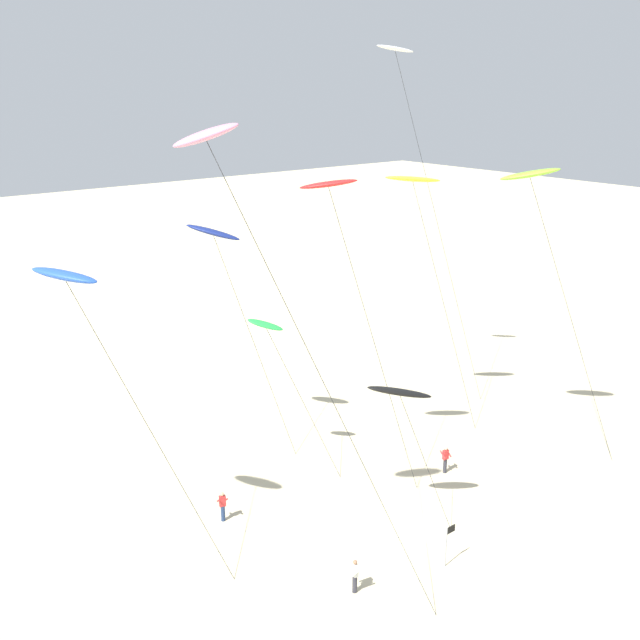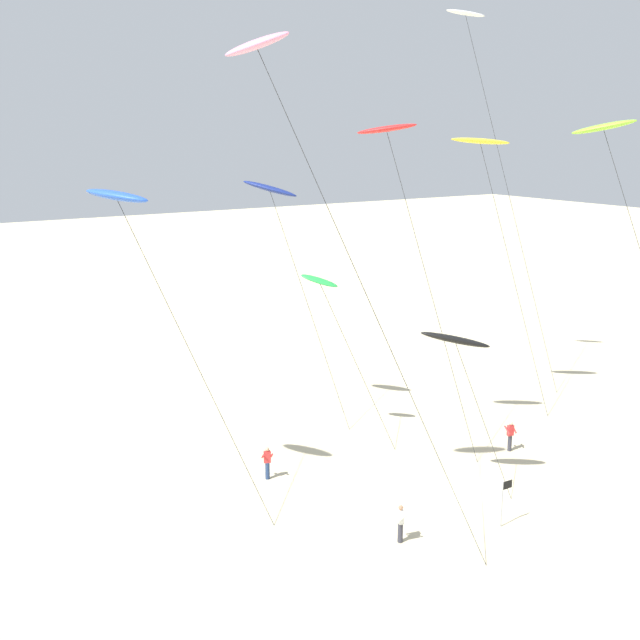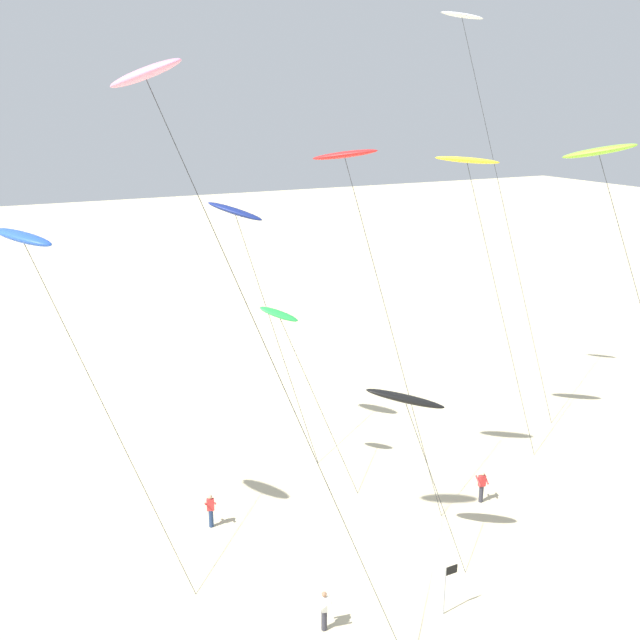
% 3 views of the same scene
% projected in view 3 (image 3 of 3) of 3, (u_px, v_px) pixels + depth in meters
% --- Properties ---
extents(ground_plane, '(260.00, 260.00, 0.00)m').
position_uv_depth(ground_plane, '(413.00, 563.00, 31.07)').
color(ground_plane, beige).
extents(kite_navy, '(4.57, 4.87, 14.27)m').
position_uv_depth(kite_navy, '(235.00, 212.00, 37.37)').
color(kite_navy, navy).
rests_on(kite_navy, ground).
extents(kite_black, '(3.58, 3.30, 8.10)m').
position_uv_depth(kite_black, '(405.00, 399.00, 29.27)').
color(kite_black, black).
rests_on(kite_black, ground).
extents(kite_pink, '(7.53, 7.90, 20.60)m').
position_uv_depth(kite_pink, '(148.00, 79.00, 22.43)').
color(kite_pink, pink).
rests_on(kite_pink, ground).
extents(kite_green, '(3.82, 3.95, 9.57)m').
position_uv_depth(kite_green, '(280.00, 317.00, 35.47)').
color(kite_green, green).
rests_on(kite_green, ground).
extents(kite_yellow, '(4.83, 4.84, 16.53)m').
position_uv_depth(kite_yellow, '(468.00, 162.00, 37.60)').
color(kite_yellow, yellow).
rests_on(kite_yellow, ground).
extents(kite_blue, '(5.79, 6.53, 14.60)m').
position_uv_depth(kite_blue, '(23.00, 239.00, 27.28)').
color(kite_blue, blue).
rests_on(kite_blue, ground).
extents(kite_red, '(4.83, 5.04, 17.27)m').
position_uv_depth(kite_red, '(346.00, 158.00, 31.51)').
color(kite_red, red).
rests_on(kite_red, ground).
extents(kite_lime, '(5.62, 6.24, 17.51)m').
position_uv_depth(kite_lime, '(600.00, 153.00, 32.35)').
color(kite_lime, '#8CD833').
rests_on(kite_lime, ground).
extents(kite_white, '(5.79, 6.08, 24.14)m').
position_uv_depth(kite_white, '(464.00, 26.00, 40.30)').
color(kite_white, white).
rests_on(kite_white, ground).
extents(kite_flyer_nearest, '(0.65, 0.67, 1.67)m').
position_uv_depth(kite_flyer_nearest, '(324.00, 610.00, 26.90)').
color(kite_flyer_nearest, '#33333D').
rests_on(kite_flyer_nearest, ground).
extents(kite_flyer_middle, '(0.60, 0.58, 1.67)m').
position_uv_depth(kite_flyer_middle, '(482.00, 486.00, 35.62)').
color(kite_flyer_middle, '#33333D').
rests_on(kite_flyer_middle, ground).
extents(kite_flyer_furthest, '(0.67, 0.66, 1.67)m').
position_uv_depth(kite_flyer_furthest, '(211.00, 510.00, 33.51)').
color(kite_flyer_furthest, navy).
rests_on(kite_flyer_furthest, ground).
extents(marker_flag, '(0.57, 0.05, 2.10)m').
position_uv_depth(marker_flag, '(448.00, 580.00, 27.64)').
color(marker_flag, gray).
rests_on(marker_flag, ground).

